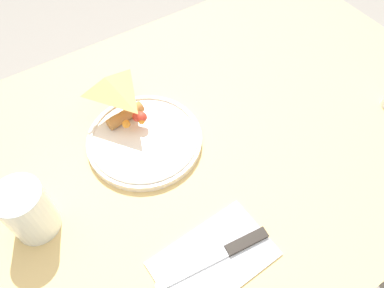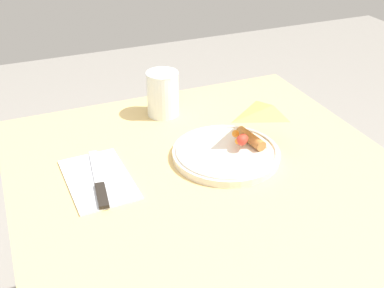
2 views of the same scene
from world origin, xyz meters
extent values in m
plane|color=gray|center=(0.00, 0.00, 0.00)|extent=(6.00, 6.00, 0.00)
cube|color=#DBB770|center=(0.00, 0.00, 0.73)|extent=(1.08, 0.80, 0.03)
cube|color=#4C3823|center=(-0.49, -0.35, 0.36)|extent=(0.06, 0.06, 0.72)
cube|color=#4C3823|center=(0.49, -0.35, 0.36)|extent=(0.06, 0.06, 0.72)
cylinder|color=silver|center=(0.18, -0.06, 0.76)|extent=(0.23, 0.23, 0.02)
torus|color=silver|center=(0.18, -0.06, 0.77)|extent=(0.22, 0.22, 0.01)
pyramid|color=#DBA351|center=(0.18, -0.07, 0.78)|extent=(0.10, 0.12, 0.02)
cylinder|color=#B77A3D|center=(0.19, -0.12, 0.78)|extent=(0.08, 0.03, 0.02)
sphere|color=red|center=(0.16, -0.09, 0.79)|extent=(0.02, 0.02, 0.02)
sphere|color=orange|center=(0.20, -0.09, 0.79)|extent=(0.02, 0.02, 0.02)
sphere|color=red|center=(0.17, -0.09, 0.79)|extent=(0.02, 0.02, 0.02)
sphere|color=orange|center=(0.17, -0.08, 0.79)|extent=(0.01, 0.01, 0.01)
cylinder|color=white|center=(0.42, 0.00, 0.81)|extent=(0.08, 0.08, 0.11)
cylinder|color=#B27F42|center=(0.42, 0.00, 0.79)|extent=(0.07, 0.07, 0.08)
torus|color=white|center=(0.42, 0.00, 0.86)|extent=(0.08, 0.08, 0.00)
cube|color=silver|center=(0.20, 0.22, 0.75)|extent=(0.20, 0.13, 0.00)
cube|color=black|center=(0.14, 0.23, 0.76)|extent=(0.08, 0.03, 0.01)
cube|color=silver|center=(0.24, 0.22, 0.76)|extent=(0.13, 0.03, 0.00)
ellipsoid|color=silver|center=(0.29, 0.21, 0.76)|extent=(0.02, 0.02, 0.00)
camera|label=1|loc=(0.35, 0.38, 1.37)|focal=35.00mm
camera|label=2|loc=(-0.61, 0.35, 1.31)|focal=45.00mm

